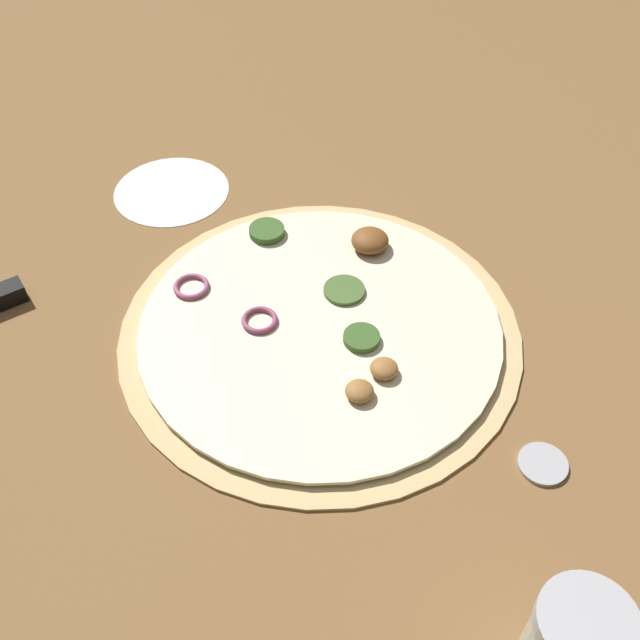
{
  "coord_description": "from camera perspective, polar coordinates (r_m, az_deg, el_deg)",
  "views": [
    {
      "loc": [
        -0.46,
        -0.03,
        0.5
      ],
      "look_at": [
        0.0,
        0.0,
        0.02
      ],
      "focal_mm": 42.0,
      "sensor_mm": 36.0,
      "label": 1
    }
  ],
  "objects": [
    {
      "name": "flour_patch",
      "position": [
        0.86,
        -11.24,
        9.64
      ],
      "size": [
        0.13,
        0.13,
        0.0
      ],
      "color": "white",
      "rests_on": "ground_plane"
    },
    {
      "name": "pizza",
      "position": [
        0.68,
        0.05,
        -0.45
      ],
      "size": [
        0.36,
        0.36,
        0.03
      ],
      "color": "#D6B77A",
      "rests_on": "ground_plane"
    },
    {
      "name": "loose_cap",
      "position": [
        0.62,
        16.64,
        -10.39
      ],
      "size": [
        0.04,
        0.04,
        0.01
      ],
      "color": "#B2B2B7",
      "rests_on": "ground_plane"
    },
    {
      "name": "ground_plane",
      "position": [
        0.68,
        0.0,
        -0.92
      ],
      "size": [
        3.0,
        3.0,
        0.0
      ],
      "primitive_type": "plane",
      "color": "brown"
    }
  ]
}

